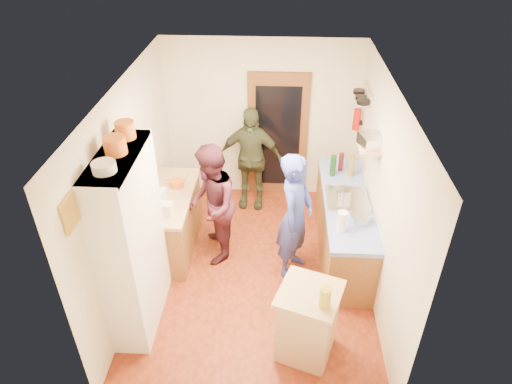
# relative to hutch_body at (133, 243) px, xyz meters

# --- Properties ---
(floor) EXTENTS (3.00, 4.00, 0.02)m
(floor) POSITION_rel_hutch_body_xyz_m (1.30, 0.80, -1.11)
(floor) COLOR maroon
(floor) RESTS_ON ground
(ceiling) EXTENTS (3.00, 4.00, 0.02)m
(ceiling) POSITION_rel_hutch_body_xyz_m (1.30, 0.80, 1.51)
(ceiling) COLOR silver
(ceiling) RESTS_ON ground
(wall_back) EXTENTS (3.00, 0.02, 2.60)m
(wall_back) POSITION_rel_hutch_body_xyz_m (1.30, 2.81, 0.20)
(wall_back) COLOR beige
(wall_back) RESTS_ON ground
(wall_front) EXTENTS (3.00, 0.02, 2.60)m
(wall_front) POSITION_rel_hutch_body_xyz_m (1.30, -1.21, 0.20)
(wall_front) COLOR beige
(wall_front) RESTS_ON ground
(wall_left) EXTENTS (0.02, 4.00, 2.60)m
(wall_left) POSITION_rel_hutch_body_xyz_m (-0.21, 0.80, 0.20)
(wall_left) COLOR beige
(wall_left) RESTS_ON ground
(wall_right) EXTENTS (0.02, 4.00, 2.60)m
(wall_right) POSITION_rel_hutch_body_xyz_m (2.81, 0.80, 0.20)
(wall_right) COLOR beige
(wall_right) RESTS_ON ground
(door_frame) EXTENTS (0.95, 0.06, 2.10)m
(door_frame) POSITION_rel_hutch_body_xyz_m (1.55, 2.77, -0.05)
(door_frame) COLOR brown
(door_frame) RESTS_ON ground
(door_glass) EXTENTS (0.70, 0.02, 1.70)m
(door_glass) POSITION_rel_hutch_body_xyz_m (1.55, 2.74, -0.05)
(door_glass) COLOR black
(door_glass) RESTS_ON door_frame
(hutch_body) EXTENTS (0.40, 1.20, 2.20)m
(hutch_body) POSITION_rel_hutch_body_xyz_m (0.00, 0.00, 0.00)
(hutch_body) COLOR white
(hutch_body) RESTS_ON ground
(hutch_top_shelf) EXTENTS (0.40, 1.14, 0.04)m
(hutch_top_shelf) POSITION_rel_hutch_body_xyz_m (0.00, 0.00, 1.08)
(hutch_top_shelf) COLOR white
(hutch_top_shelf) RESTS_ON hutch_body
(plate_stack) EXTENTS (0.22, 0.22, 0.09)m
(plate_stack) POSITION_rel_hutch_body_xyz_m (0.00, -0.31, 1.15)
(plate_stack) COLOR white
(plate_stack) RESTS_ON hutch_top_shelf
(orange_pot_a) EXTENTS (0.22, 0.22, 0.17)m
(orange_pot_a) POSITION_rel_hutch_body_xyz_m (0.00, 0.04, 1.19)
(orange_pot_a) COLOR orange
(orange_pot_a) RESTS_ON hutch_top_shelf
(orange_pot_b) EXTENTS (0.20, 0.20, 0.18)m
(orange_pot_b) POSITION_rel_hutch_body_xyz_m (0.00, 0.37, 1.19)
(orange_pot_b) COLOR orange
(orange_pot_b) RESTS_ON hutch_top_shelf
(left_counter_base) EXTENTS (0.60, 1.40, 0.85)m
(left_counter_base) POSITION_rel_hutch_body_xyz_m (0.10, 1.25, -0.68)
(left_counter_base) COLOR #935B28
(left_counter_base) RESTS_ON ground
(left_counter_top) EXTENTS (0.64, 1.44, 0.05)m
(left_counter_top) POSITION_rel_hutch_body_xyz_m (0.10, 1.25, -0.23)
(left_counter_top) COLOR tan
(left_counter_top) RESTS_ON left_counter_base
(toaster) EXTENTS (0.23, 0.17, 0.16)m
(toaster) POSITION_rel_hutch_body_xyz_m (0.15, 0.84, -0.12)
(toaster) COLOR white
(toaster) RESTS_ON left_counter_top
(kettle) EXTENTS (0.20, 0.20, 0.18)m
(kettle) POSITION_rel_hutch_body_xyz_m (0.05, 1.10, -0.11)
(kettle) COLOR white
(kettle) RESTS_ON left_counter_top
(orange_bowl) EXTENTS (0.24, 0.24, 0.09)m
(orange_bowl) POSITION_rel_hutch_body_xyz_m (0.18, 1.47, -0.15)
(orange_bowl) COLOR orange
(orange_bowl) RESTS_ON left_counter_top
(chopping_board) EXTENTS (0.31, 0.24, 0.02)m
(chopping_board) POSITION_rel_hutch_body_xyz_m (0.12, 1.72, -0.19)
(chopping_board) COLOR tan
(chopping_board) RESTS_ON left_counter_top
(right_counter_base) EXTENTS (0.60, 2.20, 0.84)m
(right_counter_base) POSITION_rel_hutch_body_xyz_m (2.50, 1.30, -0.68)
(right_counter_base) COLOR #935B28
(right_counter_base) RESTS_ON ground
(right_counter_top) EXTENTS (0.62, 2.22, 0.06)m
(right_counter_top) POSITION_rel_hutch_body_xyz_m (2.50, 1.30, -0.23)
(right_counter_top) COLOR #1131BD
(right_counter_top) RESTS_ON right_counter_base
(hob) EXTENTS (0.55, 0.58, 0.04)m
(hob) POSITION_rel_hutch_body_xyz_m (2.50, 1.25, -0.18)
(hob) COLOR silver
(hob) RESTS_ON right_counter_top
(pot_on_hob) EXTENTS (0.19, 0.19, 0.12)m
(pot_on_hob) POSITION_rel_hutch_body_xyz_m (2.45, 1.28, -0.10)
(pot_on_hob) COLOR silver
(pot_on_hob) RESTS_ON hob
(bottle_a) EXTENTS (0.09, 0.09, 0.32)m
(bottle_a) POSITION_rel_hutch_body_xyz_m (2.35, 1.88, -0.04)
(bottle_a) COLOR #143F14
(bottle_a) RESTS_ON right_counter_top
(bottle_b) EXTENTS (0.09, 0.09, 0.28)m
(bottle_b) POSITION_rel_hutch_body_xyz_m (2.48, 2.03, -0.06)
(bottle_b) COLOR #591419
(bottle_b) RESTS_ON right_counter_top
(bottle_c) EXTENTS (0.09, 0.09, 0.32)m
(bottle_c) POSITION_rel_hutch_body_xyz_m (2.61, 1.88, -0.04)
(bottle_c) COLOR olive
(bottle_c) RESTS_ON right_counter_top
(paper_towel) EXTENTS (0.13, 0.13, 0.26)m
(paper_towel) POSITION_rel_hutch_body_xyz_m (2.35, 0.62, -0.07)
(paper_towel) COLOR white
(paper_towel) RESTS_ON right_counter_top
(mixing_bowl) EXTENTS (0.31, 0.31, 0.10)m
(mixing_bowl) POSITION_rel_hutch_body_xyz_m (2.60, 0.79, -0.15)
(mixing_bowl) COLOR silver
(mixing_bowl) RESTS_ON right_counter_top
(island_base) EXTENTS (0.70, 0.70, 0.86)m
(island_base) POSITION_rel_hutch_body_xyz_m (1.93, -0.44, -0.67)
(island_base) COLOR tan
(island_base) RESTS_ON ground
(island_top) EXTENTS (0.79, 0.79, 0.05)m
(island_top) POSITION_rel_hutch_body_xyz_m (1.93, -0.44, -0.22)
(island_top) COLOR tan
(island_top) RESTS_ON island_base
(cutting_board) EXTENTS (0.42, 0.38, 0.02)m
(cutting_board) POSITION_rel_hutch_body_xyz_m (1.90, -0.38, -0.21)
(cutting_board) COLOR white
(cutting_board) RESTS_ON island_top
(oil_jar) EXTENTS (0.15, 0.15, 0.23)m
(oil_jar) POSITION_rel_hutch_body_xyz_m (2.06, -0.61, -0.07)
(oil_jar) COLOR #AD9E2D
(oil_jar) RESTS_ON island_top
(pan_rail) EXTENTS (0.02, 0.65, 0.02)m
(pan_rail) POSITION_rel_hutch_body_xyz_m (2.76, 2.33, 0.95)
(pan_rail) COLOR silver
(pan_rail) RESTS_ON wall_right
(pan_hang_a) EXTENTS (0.18, 0.18, 0.05)m
(pan_hang_a) POSITION_rel_hutch_body_xyz_m (2.70, 2.15, 0.82)
(pan_hang_a) COLOR black
(pan_hang_a) RESTS_ON pan_rail
(pan_hang_b) EXTENTS (0.16, 0.16, 0.05)m
(pan_hang_b) POSITION_rel_hutch_body_xyz_m (2.70, 2.35, 0.80)
(pan_hang_b) COLOR black
(pan_hang_b) RESTS_ON pan_rail
(pan_hang_c) EXTENTS (0.17, 0.17, 0.05)m
(pan_hang_c) POSITION_rel_hutch_body_xyz_m (2.70, 2.55, 0.81)
(pan_hang_c) COLOR black
(pan_hang_c) RESTS_ON pan_rail
(wall_shelf) EXTENTS (0.26, 0.42, 0.03)m
(wall_shelf) POSITION_rel_hutch_body_xyz_m (2.67, 1.25, 0.60)
(wall_shelf) COLOR tan
(wall_shelf) RESTS_ON wall_right
(radio) EXTENTS (0.29, 0.35, 0.15)m
(radio) POSITION_rel_hutch_body_xyz_m (2.67, 1.25, 0.69)
(radio) COLOR silver
(radio) RESTS_ON wall_shelf
(ext_bracket) EXTENTS (0.06, 0.10, 0.04)m
(ext_bracket) POSITION_rel_hutch_body_xyz_m (2.77, 2.50, 0.35)
(ext_bracket) COLOR black
(ext_bracket) RESTS_ON wall_right
(fire_extinguisher) EXTENTS (0.11, 0.11, 0.32)m
(fire_extinguisher) POSITION_rel_hutch_body_xyz_m (2.71, 2.50, 0.40)
(fire_extinguisher) COLOR red
(fire_extinguisher) RESTS_ON wall_right
(picture_frame) EXTENTS (0.03, 0.25, 0.30)m
(picture_frame) POSITION_rel_hutch_body_xyz_m (-0.18, -0.75, 0.95)
(picture_frame) COLOR gold
(picture_frame) RESTS_ON wall_left
(person_hob) EXTENTS (0.62, 0.75, 1.76)m
(person_hob) POSITION_rel_hutch_body_xyz_m (1.83, 0.85, -0.22)
(person_hob) COLOR #333F9C
(person_hob) RESTS_ON ground
(person_left) EXTENTS (0.76, 0.91, 1.71)m
(person_left) POSITION_rel_hutch_body_xyz_m (0.73, 1.16, -0.25)
(person_left) COLOR #421A26
(person_left) RESTS_ON ground
(person_back) EXTENTS (1.03, 0.50, 1.69)m
(person_back) POSITION_rel_hutch_body_xyz_m (1.15, 2.40, -0.25)
(person_back) COLOR #343923
(person_back) RESTS_ON ground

